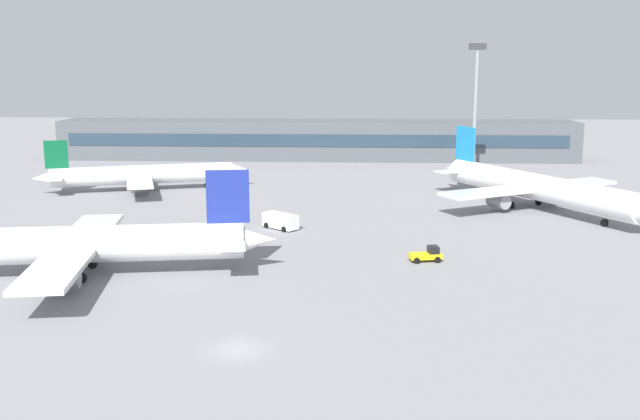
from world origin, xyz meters
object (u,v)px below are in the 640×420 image
at_px(airplane_near, 62,245).
at_px(service_van_white, 281,221).
at_px(airplane_mid, 537,187).
at_px(airplane_far, 145,175).
at_px(baggage_tug_yellow, 427,254).
at_px(floodlight_tower_west, 475,101).

relative_size(airplane_near, service_van_white, 8.43).
distance_m(airplane_mid, service_van_white, 40.72).
bearing_deg(airplane_far, airplane_near, -82.92).
relative_size(airplane_mid, service_van_white, 7.83).
bearing_deg(airplane_far, baggage_tug_yellow, -44.14).
relative_size(airplane_far, baggage_tug_yellow, 9.52).
xyz_separation_m(airplane_near, airplane_far, (-6.40, 51.47, -0.54)).
bearing_deg(baggage_tug_yellow, floodlight_tower_west, 76.41).
xyz_separation_m(baggage_tug_yellow, service_van_white, (-18.29, 15.31, 0.31)).
height_order(airplane_far, floodlight_tower_west, floodlight_tower_west).
bearing_deg(airplane_far, service_van_white, -46.69).
xyz_separation_m(baggage_tug_yellow, floodlight_tower_west, (14.64, 60.56, 14.09)).
bearing_deg(airplane_far, airplane_mid, -11.92).
height_order(airplane_near, airplane_mid, airplane_mid).
distance_m(airplane_far, floodlight_tower_west, 63.26).
xyz_separation_m(airplane_near, floodlight_tower_west, (53.41, 68.20, 11.53)).
relative_size(airplane_mid, floodlight_tower_west, 1.61).
height_order(airplane_near, airplane_far, airplane_near).
height_order(airplane_mid, baggage_tug_yellow, airplane_mid).
bearing_deg(airplane_near, floodlight_tower_west, 51.93).
distance_m(airplane_near, airplane_mid, 69.50).
xyz_separation_m(airplane_near, service_van_white, (20.48, 22.95, -2.25)).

